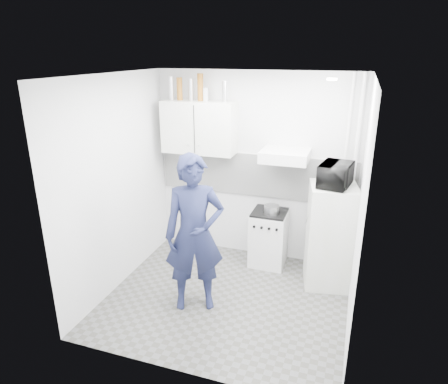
% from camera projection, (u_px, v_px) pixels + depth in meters
% --- Properties ---
extents(floor, '(2.80, 2.80, 0.00)m').
position_uv_depth(floor, '(227.00, 298.00, 4.83)').
color(floor, '#535353').
rests_on(floor, ground).
extents(ceiling, '(2.80, 2.80, 0.00)m').
position_uv_depth(ceiling, '(227.00, 75.00, 3.96)').
color(ceiling, white).
rests_on(ceiling, wall_back).
extents(wall_back, '(2.80, 0.00, 2.80)m').
position_uv_depth(wall_back, '(255.00, 168.00, 5.51)').
color(wall_back, silver).
rests_on(wall_back, floor).
extents(wall_left, '(0.00, 2.60, 2.60)m').
position_uv_depth(wall_left, '(117.00, 185.00, 4.82)').
color(wall_left, silver).
rests_on(wall_left, floor).
extents(wall_right, '(0.00, 2.60, 2.60)m').
position_uv_depth(wall_right, '(360.00, 213.00, 3.98)').
color(wall_right, silver).
rests_on(wall_right, floor).
extents(person, '(0.78, 0.67, 1.82)m').
position_uv_depth(person, '(194.00, 234.00, 4.42)').
color(person, '#181D3C').
rests_on(person, floor).
extents(stove, '(0.47, 0.47, 0.75)m').
position_uv_depth(stove, '(269.00, 239.00, 5.51)').
color(stove, silver).
rests_on(stove, floor).
extents(fridge, '(0.64, 0.64, 1.32)m').
position_uv_depth(fridge, '(330.00, 236.00, 4.95)').
color(fridge, beige).
rests_on(fridge, floor).
extents(stove_top, '(0.45, 0.45, 0.03)m').
position_uv_depth(stove_top, '(270.00, 212.00, 5.38)').
color(stove_top, black).
rests_on(stove_top, stove).
extents(saucepan, '(0.20, 0.20, 0.11)m').
position_uv_depth(saucepan, '(272.00, 209.00, 5.30)').
color(saucepan, silver).
rests_on(saucepan, stove_top).
extents(microwave, '(0.54, 0.41, 0.27)m').
position_uv_depth(microwave, '(336.00, 175.00, 4.68)').
color(microwave, black).
rests_on(microwave, fridge).
extents(bottle_a, '(0.07, 0.07, 0.30)m').
position_uv_depth(bottle_a, '(171.00, 88.00, 5.35)').
color(bottle_a, silver).
rests_on(bottle_a, upper_cabinet).
extents(bottle_b, '(0.08, 0.08, 0.30)m').
position_uv_depth(bottle_b, '(180.00, 89.00, 5.31)').
color(bottle_b, brown).
rests_on(bottle_b, upper_cabinet).
extents(bottle_c, '(0.07, 0.07, 0.28)m').
position_uv_depth(bottle_c, '(191.00, 90.00, 5.27)').
color(bottle_c, silver).
rests_on(bottle_c, upper_cabinet).
extents(bottle_d, '(0.08, 0.08, 0.35)m').
position_uv_depth(bottle_d, '(200.00, 87.00, 5.21)').
color(bottle_d, brown).
rests_on(bottle_d, upper_cabinet).
extents(canister_a, '(0.07, 0.07, 0.17)m').
position_uv_depth(canister_a, '(206.00, 94.00, 5.22)').
color(canister_a, '#B2B7BC').
rests_on(canister_a, upper_cabinet).
extents(bottle_e, '(0.07, 0.07, 0.27)m').
position_uv_depth(bottle_e, '(225.00, 92.00, 5.13)').
color(bottle_e, silver).
rests_on(bottle_e, upper_cabinet).
extents(upper_cabinet, '(1.00, 0.35, 0.70)m').
position_uv_depth(upper_cabinet, '(199.00, 127.00, 5.40)').
color(upper_cabinet, beige).
rests_on(upper_cabinet, wall_back).
extents(range_hood, '(0.60, 0.50, 0.14)m').
position_uv_depth(range_hood, '(285.00, 156.00, 5.06)').
color(range_hood, silver).
rests_on(range_hood, wall_back).
extents(backsplash, '(2.74, 0.03, 0.60)m').
position_uv_depth(backsplash, '(255.00, 175.00, 5.53)').
color(backsplash, white).
rests_on(backsplash, wall_back).
extents(pipe_a, '(0.05, 0.05, 2.60)m').
position_uv_depth(pipe_a, '(353.00, 179.00, 5.05)').
color(pipe_a, silver).
rests_on(pipe_a, floor).
extents(pipe_b, '(0.04, 0.04, 2.60)m').
position_uv_depth(pipe_b, '(343.00, 178.00, 5.09)').
color(pipe_b, silver).
rests_on(pipe_b, floor).
extents(ceiling_spot_fixture, '(0.10, 0.10, 0.02)m').
position_uv_depth(ceiling_spot_fixture, '(332.00, 79.00, 3.85)').
color(ceiling_spot_fixture, white).
rests_on(ceiling_spot_fixture, ceiling).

